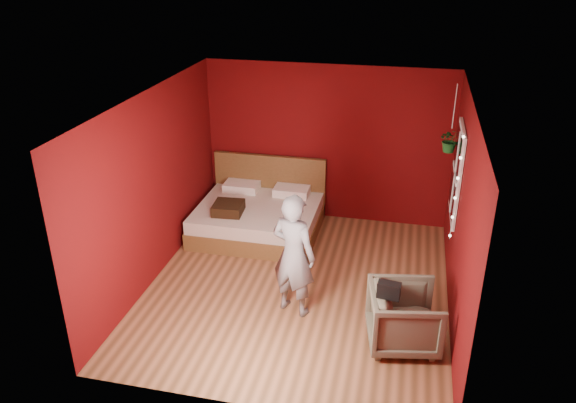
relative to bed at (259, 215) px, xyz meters
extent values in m
plane|color=#965D3C|center=(0.95, -1.47, -0.27)|extent=(4.50, 4.50, 0.00)
cube|color=#570909|center=(0.95, 0.79, 1.03)|extent=(4.00, 0.02, 2.60)
cube|color=#570909|center=(0.95, -3.73, 1.03)|extent=(4.00, 0.02, 2.60)
cube|color=#570909|center=(-1.06, -1.47, 1.03)|extent=(0.02, 4.50, 2.60)
cube|color=#570909|center=(2.96, -1.47, 1.03)|extent=(0.02, 4.50, 2.60)
cube|color=white|center=(0.95, -1.47, 2.34)|extent=(4.00, 4.50, 0.02)
cube|color=white|center=(2.92, -0.57, 1.23)|extent=(0.04, 0.97, 1.27)
cube|color=black|center=(2.90, -0.57, 1.23)|extent=(0.02, 0.85, 1.15)
cube|color=white|center=(2.90, -0.57, 1.23)|extent=(0.03, 0.05, 1.15)
cube|color=white|center=(2.90, -0.57, 1.23)|extent=(0.03, 0.85, 0.05)
cylinder|color=silver|center=(2.89, -1.10, 1.23)|extent=(0.01, 0.01, 1.45)
sphere|color=#FFF2CC|center=(2.89, -1.10, 0.55)|extent=(0.04, 0.04, 0.04)
sphere|color=#FFF2CC|center=(2.89, -1.10, 0.82)|extent=(0.04, 0.04, 0.04)
sphere|color=#FFF2CC|center=(2.89, -1.10, 1.09)|extent=(0.04, 0.04, 0.04)
sphere|color=#FFF2CC|center=(2.89, -1.10, 1.36)|extent=(0.04, 0.04, 0.04)
sphere|color=#FFF2CC|center=(2.89, -1.10, 1.63)|extent=(0.04, 0.04, 0.04)
sphere|color=#FFF2CC|center=(2.89, -1.10, 1.90)|extent=(0.04, 0.04, 0.04)
cube|color=brown|center=(0.00, -0.09, -0.14)|extent=(1.92, 1.63, 0.27)
cube|color=beige|center=(0.00, -0.09, 0.10)|extent=(1.88, 1.60, 0.21)
cube|color=brown|center=(0.00, 0.69, 0.25)|extent=(1.92, 0.08, 1.06)
cube|color=white|center=(-0.43, 0.46, 0.27)|extent=(0.58, 0.36, 0.13)
cube|color=white|center=(0.43, 0.46, 0.27)|extent=(0.58, 0.36, 0.13)
imported|color=slate|center=(1.00, -2.01, 0.54)|extent=(0.69, 0.56, 1.62)
imported|color=#63634E|center=(2.39, -2.37, 0.09)|extent=(0.94, 0.92, 0.73)
cube|color=black|center=(2.19, -2.55, 0.55)|extent=(0.27, 0.15, 0.18)
cube|color=#311F10|center=(-0.38, -0.42, 0.28)|extent=(0.48, 0.48, 0.16)
cylinder|color=silver|center=(2.81, -0.16, 2.02)|extent=(0.01, 0.01, 0.61)
imported|color=#1C5D1A|center=(2.81, -0.16, 1.54)|extent=(0.36, 0.33, 0.34)
camera|label=1|loc=(2.25, -7.84, 4.03)|focal=35.00mm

